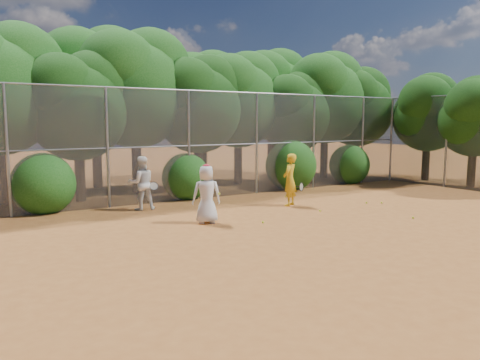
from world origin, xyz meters
TOP-DOWN VIEW (x-y plane):
  - ground at (0.00, 0.00)m, footprint 80.00×80.00m
  - fence_back at (-0.12, 6.00)m, footprint 20.05×0.09m
  - fence_side at (10.00, 3.00)m, footprint 0.09×6.09m
  - tree_2 at (-4.45, 7.83)m, footprint 3.99×3.47m
  - tree_3 at (-1.94, 8.84)m, footprint 4.89×4.26m
  - tree_4 at (0.55, 8.24)m, footprint 4.19×3.64m
  - tree_5 at (3.06, 9.04)m, footprint 4.51×3.92m
  - tree_6 at (5.55, 8.03)m, footprint 3.86×3.36m
  - tree_7 at (8.06, 8.64)m, footprint 4.77×4.14m
  - tree_8 at (10.05, 8.34)m, footprint 4.25×3.70m
  - tree_10 at (-2.93, 11.05)m, footprint 5.15×4.48m
  - tree_11 at (2.06, 10.64)m, footprint 4.64×4.03m
  - tree_12 at (6.56, 11.24)m, footprint 5.02×4.37m
  - tree_13 at (11.45, 5.03)m, footprint 3.86×3.36m
  - tree_14 at (11.25, 2.53)m, footprint 3.61×3.14m
  - bush_0 at (-6.00, 6.30)m, footprint 2.00×2.00m
  - bush_1 at (-1.00, 6.30)m, footprint 1.80×1.80m
  - bush_2 at (4.00, 6.30)m, footprint 2.20×2.20m
  - bush_3 at (7.50, 6.30)m, footprint 1.90×1.90m
  - player_yellow at (1.35, 3.02)m, footprint 0.89×0.70m
  - player_teen at (-2.39, 2.07)m, footprint 0.94×0.76m
  - player_white at (-3.22, 5.00)m, footprint 0.94×0.80m
  - ball_0 at (1.47, 1.61)m, footprint 0.07×0.07m
  - ball_1 at (4.34, 1.59)m, footprint 0.07×0.07m
  - ball_2 at (3.09, -0.69)m, footprint 0.07×0.07m
  - ball_3 at (3.89, 1.87)m, footprint 0.07×0.07m
  - ball_4 at (-1.05, 1.19)m, footprint 0.07×0.07m
  - ball_5 at (2.30, 4.45)m, footprint 0.07×0.07m

SIDE VIEW (x-z plane):
  - ground at x=0.00m, z-range 0.00..0.00m
  - ball_0 at x=1.47m, z-range 0.00..0.07m
  - ball_1 at x=4.34m, z-range 0.00..0.07m
  - ball_2 at x=3.09m, z-range 0.00..0.07m
  - ball_3 at x=3.89m, z-range 0.00..0.07m
  - ball_4 at x=-1.05m, z-range 0.00..0.07m
  - ball_5 at x=2.30m, z-range 0.00..0.07m
  - player_teen at x=-2.39m, z-range -0.01..1.69m
  - player_white at x=-3.22m, z-range 0.00..1.76m
  - player_yellow at x=1.35m, z-range 0.00..1.79m
  - bush_1 at x=-1.00m, z-range 0.00..1.80m
  - bush_3 at x=7.50m, z-range 0.00..1.90m
  - bush_0 at x=-6.00m, z-range 0.00..2.00m
  - bush_2 at x=4.00m, z-range 0.00..2.20m
  - fence_side at x=10.00m, z-range 0.04..4.06m
  - fence_back at x=-0.12m, z-range 0.04..4.06m
  - tree_14 at x=11.25m, z-range 0.77..5.71m
  - tree_6 at x=5.55m, z-range 0.82..6.11m
  - tree_13 at x=11.45m, z-range 0.82..6.11m
  - tree_2 at x=-4.45m, z-range 0.85..6.32m
  - tree_4 at x=0.55m, z-range 0.89..6.62m
  - tree_8 at x=10.05m, z-range 0.91..6.73m
  - tree_5 at x=3.06m, z-range 0.96..7.13m
  - tree_11 at x=2.06m, z-range 0.99..7.34m
  - tree_7 at x=8.06m, z-range 1.02..7.54m
  - tree_3 at x=-1.94m, z-range 1.04..7.75m
  - tree_12 at x=6.56m, z-range 1.07..7.95m
  - tree_10 at x=-2.93m, z-range 1.10..8.16m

